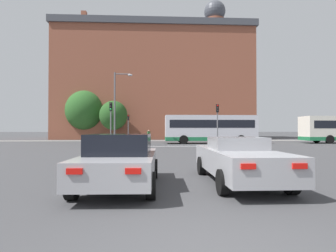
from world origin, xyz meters
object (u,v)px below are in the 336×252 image
(pedestrian_walking_east, at_px, (220,134))
(car_roadster_right, at_px, (238,159))
(bus_crossing_lead, at_px, (210,128))
(car_saloon_left, at_px, (121,160))
(street_lamp_junction, at_px, (118,101))
(traffic_light_far_left, at_px, (128,123))
(pedestrian_waiting, at_px, (149,134))
(traffic_light_near_left, at_px, (111,117))
(traffic_light_near_right, at_px, (217,118))

(pedestrian_walking_east, bearing_deg, car_roadster_right, 11.24)
(bus_crossing_lead, bearing_deg, car_saloon_left, -17.83)
(car_saloon_left, relative_size, street_lamp_junction, 0.57)
(traffic_light_far_left, bearing_deg, pedestrian_waiting, 9.30)
(bus_crossing_lead, xyz_separation_m, traffic_light_near_left, (-10.78, -5.17, 1.09))
(car_roadster_right, distance_m, street_lamp_junction, 21.07)
(pedestrian_waiting, distance_m, pedestrian_walking_east, 10.56)
(traffic_light_far_left, bearing_deg, street_lamp_junction, -90.35)
(car_roadster_right, height_order, traffic_light_near_right, traffic_light_near_right)
(car_roadster_right, relative_size, traffic_light_near_left, 1.15)
(car_saloon_left, relative_size, car_roadster_right, 0.88)
(bus_crossing_lead, height_order, traffic_light_near_left, traffic_light_near_left)
(traffic_light_near_right, bearing_deg, car_roadster_right, -101.64)
(street_lamp_junction, bearing_deg, traffic_light_near_right, -9.77)
(car_saloon_left, height_order, car_roadster_right, car_saloon_left)
(bus_crossing_lead, distance_m, pedestrian_waiting, 10.78)
(bus_crossing_lead, bearing_deg, traffic_light_far_left, -125.01)
(car_saloon_left, distance_m, street_lamp_junction, 20.74)
(traffic_light_near_left, bearing_deg, traffic_light_near_right, 1.89)
(pedestrian_walking_east, bearing_deg, traffic_light_far_left, -62.60)
(traffic_light_near_right, height_order, traffic_light_near_left, traffic_light_near_left)
(car_roadster_right, distance_m, pedestrian_waiting, 30.69)
(car_roadster_right, relative_size, street_lamp_junction, 0.64)
(bus_crossing_lead, bearing_deg, street_lamp_junction, -73.58)
(traffic_light_far_left, distance_m, street_lamp_junction, 10.54)
(car_saloon_left, distance_m, bus_crossing_lead, 24.44)
(traffic_light_far_left, distance_m, pedestrian_waiting, 3.39)
(car_saloon_left, xyz_separation_m, pedestrian_waiting, (0.03, 30.99, 0.17))
(pedestrian_waiting, bearing_deg, car_saloon_left, -112.94)
(bus_crossing_lead, relative_size, traffic_light_near_right, 2.55)
(car_saloon_left, height_order, pedestrian_waiting, pedestrian_waiting)
(street_lamp_junction, bearing_deg, traffic_light_far_left, 89.65)
(pedestrian_walking_east, bearing_deg, car_saloon_left, 5.52)
(car_roadster_right, bearing_deg, traffic_light_near_left, 111.33)
(car_saloon_left, xyz_separation_m, car_roadster_right, (3.49, 0.49, -0.05))
(car_saloon_left, relative_size, bus_crossing_lead, 0.41)
(bus_crossing_lead, xyz_separation_m, traffic_light_far_left, (-10.37, 7.26, 0.80))
(street_lamp_junction, bearing_deg, pedestrian_waiting, 74.56)
(car_saloon_left, bearing_deg, traffic_light_near_right, 70.10)
(traffic_light_near_left, bearing_deg, bus_crossing_lead, 25.60)
(car_roadster_right, height_order, street_lamp_junction, street_lamp_junction)
(car_saloon_left, xyz_separation_m, traffic_light_far_left, (-2.90, 30.51, 1.82))
(car_saloon_left, height_order, traffic_light_far_left, traffic_light_far_left)
(pedestrian_waiting, bearing_deg, traffic_light_far_left, 166.41)
(car_roadster_right, bearing_deg, street_lamp_junction, 108.34)
(traffic_light_near_right, bearing_deg, street_lamp_junction, 170.23)
(traffic_light_near_left, relative_size, pedestrian_waiting, 2.68)
(pedestrian_walking_east, bearing_deg, traffic_light_near_right, 9.38)
(traffic_light_near_left, distance_m, pedestrian_walking_east, 19.25)
(car_saloon_left, xyz_separation_m, bus_crossing_lead, (7.47, 23.24, 1.02))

